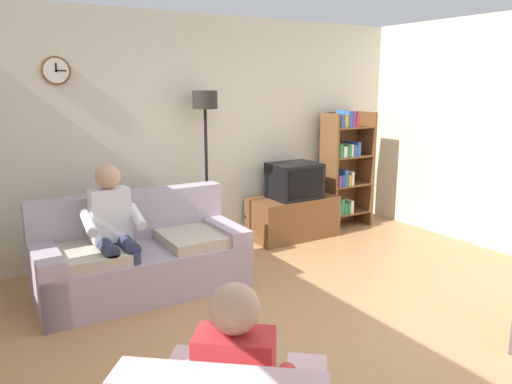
{
  "coord_description": "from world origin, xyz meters",
  "views": [
    {
      "loc": [
        -2.52,
        -2.78,
        1.94
      ],
      "look_at": [
        -0.11,
        1.2,
        0.92
      ],
      "focal_mm": 35.23,
      "sensor_mm": 36.0,
      "label": 1
    }
  ],
  "objects_px": {
    "tv": "(295,181)",
    "bookshelf": "(344,166)",
    "person_in_left_armchair": "(238,383)",
    "tv_stand": "(293,217)",
    "floor_lamp": "(205,127)",
    "person_on_couch": "(114,226)",
    "couch": "(141,259)"
  },
  "relations": [
    {
      "from": "bookshelf",
      "to": "person_on_couch",
      "type": "height_order",
      "value": "bookshelf"
    },
    {
      "from": "tv",
      "to": "person_in_left_armchair",
      "type": "distance_m",
      "value": 4.15
    },
    {
      "from": "person_in_left_armchair",
      "to": "tv_stand",
      "type": "bearing_deg",
      "value": 51.26
    },
    {
      "from": "bookshelf",
      "to": "floor_lamp",
      "type": "distance_m",
      "value": 2.12
    },
    {
      "from": "person_on_couch",
      "to": "tv_stand",
      "type": "bearing_deg",
      "value": 16.86
    },
    {
      "from": "person_on_couch",
      "to": "person_in_left_armchair",
      "type": "bearing_deg",
      "value": -93.25
    },
    {
      "from": "floor_lamp",
      "to": "person_in_left_armchair",
      "type": "xyz_separation_m",
      "value": [
        -1.46,
        -3.35,
        -0.85
      ]
    },
    {
      "from": "tv_stand",
      "to": "bookshelf",
      "type": "bearing_deg",
      "value": 4.37
    },
    {
      "from": "bookshelf",
      "to": "floor_lamp",
      "type": "xyz_separation_m",
      "value": [
        -2.03,
        0.03,
        0.62
      ]
    },
    {
      "from": "person_in_left_armchair",
      "to": "person_on_couch",
      "type": "bearing_deg",
      "value": 86.75
    },
    {
      "from": "tv_stand",
      "to": "person_in_left_armchair",
      "type": "distance_m",
      "value": 4.18
    },
    {
      "from": "bookshelf",
      "to": "person_in_left_armchair",
      "type": "relative_size",
      "value": 1.41
    },
    {
      "from": "couch",
      "to": "person_in_left_armchair",
      "type": "distance_m",
      "value": 2.66
    },
    {
      "from": "couch",
      "to": "person_on_couch",
      "type": "relative_size",
      "value": 1.54
    },
    {
      "from": "person_on_couch",
      "to": "bookshelf",
      "type": "bearing_deg",
      "value": 13.69
    },
    {
      "from": "tv_stand",
      "to": "floor_lamp",
      "type": "height_order",
      "value": "floor_lamp"
    },
    {
      "from": "person_on_couch",
      "to": "couch",
      "type": "bearing_deg",
      "value": 22.4
    },
    {
      "from": "tv_stand",
      "to": "floor_lamp",
      "type": "relative_size",
      "value": 0.59
    },
    {
      "from": "tv_stand",
      "to": "bookshelf",
      "type": "xyz_separation_m",
      "value": [
        0.88,
        0.07,
        0.57
      ]
    },
    {
      "from": "tv",
      "to": "floor_lamp",
      "type": "distance_m",
      "value": 1.36
    },
    {
      "from": "floor_lamp",
      "to": "person_in_left_armchair",
      "type": "distance_m",
      "value": 3.75
    },
    {
      "from": "tv",
      "to": "person_in_left_armchair",
      "type": "height_order",
      "value": "person_in_left_armchair"
    },
    {
      "from": "person_on_couch",
      "to": "person_in_left_armchair",
      "type": "xyz_separation_m",
      "value": [
        -0.14,
        -2.5,
        -0.09
      ]
    },
    {
      "from": "tv_stand",
      "to": "floor_lamp",
      "type": "distance_m",
      "value": 1.66
    },
    {
      "from": "couch",
      "to": "tv",
      "type": "relative_size",
      "value": 3.18
    },
    {
      "from": "tv",
      "to": "floor_lamp",
      "type": "xyz_separation_m",
      "value": [
        -1.15,
        0.12,
        0.71
      ]
    },
    {
      "from": "floor_lamp",
      "to": "person_in_left_armchair",
      "type": "relative_size",
      "value": 1.65
    },
    {
      "from": "tv",
      "to": "floor_lamp",
      "type": "height_order",
      "value": "floor_lamp"
    },
    {
      "from": "couch",
      "to": "person_on_couch",
      "type": "height_order",
      "value": "person_on_couch"
    },
    {
      "from": "tv",
      "to": "bookshelf",
      "type": "distance_m",
      "value": 0.89
    },
    {
      "from": "tv",
      "to": "person_in_left_armchair",
      "type": "xyz_separation_m",
      "value": [
        -2.61,
        -3.23,
        -0.13
      ]
    },
    {
      "from": "tv",
      "to": "person_on_couch",
      "type": "xyz_separation_m",
      "value": [
        -2.47,
        -0.72,
        -0.04
      ]
    }
  ]
}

